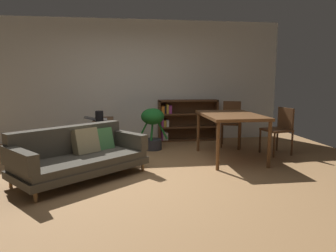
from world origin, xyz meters
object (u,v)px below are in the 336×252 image
fabric_couch (79,154)px  media_console (103,137)px  open_laptop (97,119)px  dining_chair_far (280,127)px  potted_floor_plant (153,125)px  dining_chair_near (231,121)px  desk_speaker (99,116)px  bookshelf (184,120)px  dining_table (231,118)px

fabric_couch → media_console: (0.25, 1.46, -0.02)m
open_laptop → dining_chair_far: 3.45m
fabric_couch → potted_floor_plant: 2.04m
open_laptop → media_console: bearing=-26.3°
fabric_couch → potted_floor_plant: (1.22, 1.63, 0.17)m
dining_chair_near → media_console: bearing=-173.4°
potted_floor_plant → dining_chair_near: size_ratio=0.89×
open_laptop → desk_speaker: bearing=-77.7°
media_console → bookshelf: bookshelf is taller
potted_floor_plant → dining_chair_far: size_ratio=0.95×
media_console → dining_chair_near: 2.67m
desk_speaker → dining_chair_far: dining_chair_far is taller
dining_table → dining_chair_far: size_ratio=1.61×
potted_floor_plant → dining_table: bearing=-35.5°
dining_chair_far → fabric_couch: bearing=-165.1°
bookshelf → desk_speaker: bearing=-144.6°
desk_speaker → dining_table: 2.34m
desk_speaker → dining_table: desk_speaker is taller
open_laptop → potted_floor_plant: bearing=6.1°
open_laptop → dining_table: bearing=-18.8°
dining_table → dining_chair_far: 1.09m
bookshelf → dining_table: bearing=-75.0°
desk_speaker → potted_floor_plant: 1.11m
fabric_couch → dining_table: bearing=15.8°
desk_speaker → potted_floor_plant: desk_speaker is taller
fabric_couch → desk_speaker: size_ratio=9.70×
open_laptop → dining_table: size_ratio=0.32×
potted_floor_plant → dining_table: 1.59m
dining_table → fabric_couch: bearing=-164.2°
media_console → potted_floor_plant: size_ratio=1.37×
dining_chair_near → open_laptop: bearing=-174.7°
desk_speaker → bookshelf: bearing=35.4°
dining_chair_far → open_laptop: bearing=170.5°
dining_chair_near → bookshelf: bearing=140.3°
fabric_couch → desk_speaker: 1.28m
bookshelf → media_console: bearing=-149.8°
bookshelf → dining_chair_near: bearing=-39.7°
fabric_couch → dining_chair_far: dining_chair_far is taller
media_console → desk_speaker: (-0.04, -0.26, 0.42)m
desk_speaker → dining_chair_far: (3.33, -0.26, -0.23)m
fabric_couch → media_console: fabric_couch is taller
open_laptop → dining_chair_far: bearing=-9.5°
fabric_couch → open_laptop: 1.55m
dining_chair_near → fabric_couch: bearing=-148.6°
dining_table → dining_chair_near: 1.14m
open_laptop → dining_table: dining_table is taller
open_laptop → desk_speaker: 0.33m
dining_chair_near → dining_chair_far: size_ratio=1.08×
desk_speaker → potted_floor_plant: (1.00, 0.43, -0.23)m
potted_floor_plant → bookshelf: 1.18m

